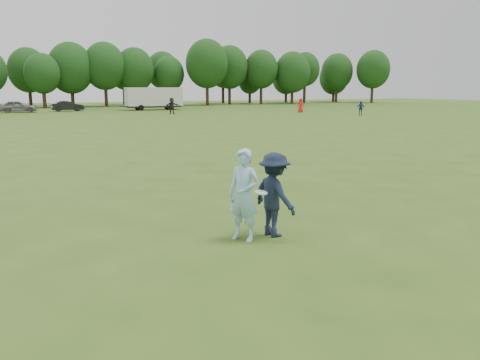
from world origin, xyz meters
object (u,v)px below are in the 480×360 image
Objects in this scene: player_far_c at (301,105)px; defender at (274,195)px; player_far_b at (361,108)px; car_e at (18,107)px; cargo_trailer at (154,97)px; field_cone at (261,112)px; player_far_d at (172,106)px; car_f at (68,106)px; thrower at (244,195)px.

defender is at bearing 89.28° from player_far_c.
player_far_c reaches higher than player_far_b.
player_far_b is at bearing -120.25° from car_e.
player_far_c is at bearing 149.67° from player_far_b.
cargo_trailer is at bearing 168.39° from player_far_b.
car_e is (-5.66, 58.83, -0.15)m from defender.
car_e is at bearing -172.72° from player_far_b.
car_e is 31.44m from field_cone.
player_far_c is 0.93× the size of player_far_d.
car_e is at bearing 132.65° from player_far_d.
car_e is 1.08× the size of car_f.
thrower is at bearing -91.16° from player_far_b.
car_e is (-4.93, 58.83, -0.21)m from thrower.
defender is 59.10m from car_e.
defender is at bearing -90.48° from player_far_b.
cargo_trailer reaches higher than defender.
field_cone is (-8.09, 9.50, -0.69)m from player_far_b.
defender is 1.10× the size of player_far_b.
defender is at bearing 174.01° from car_f.
cargo_trailer is at bearing -12.83° from player_far_c.
thrower is 59.04m from car_e.
player_far_b is 0.19× the size of cargo_trailer.
thrower is 0.22× the size of cargo_trailer.
player_far_b is at bearing 140.86° from player_far_c.
player_far_d is at bearing 131.28° from thrower.
player_far_d is (11.51, 47.21, 0.07)m from defender.
defender is (0.73, -0.00, -0.06)m from thrower.
defender reaches higher than car_e.
player_far_b is 38.97m from car_f.
player_far_c is at bearing -12.35° from field_cone.
player_far_d is 6.66× the size of field_cone.
defender is 6.17× the size of field_cone.
player_far_b is 22.47m from player_far_d.
player_far_d is 0.22× the size of cargo_trailer.
defender is 48.60m from player_far_d.
thrower reaches higher than player_far_b.
player_far_d is (-16.08, 3.64, 0.07)m from player_far_c.
thrower reaches higher than field_cone.
player_far_d is 0.44× the size of car_e.
player_far_c is at bearing -44.45° from cargo_trailer.
car_f is at bearing 144.66° from thrower.
player_far_d is 16.93m from car_f.
player_far_b is 0.84× the size of player_far_d.
defender reaches higher than player_far_b.
field_cone is 17.39m from cargo_trailer.
player_far_d reaches higher than defender.
field_cone is 0.03× the size of cargo_trailer.
thrower is 1.17× the size of player_far_b.
field_cone is (23.16, 44.71, -0.84)m from thrower.
cargo_trailer reaches higher than thrower.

